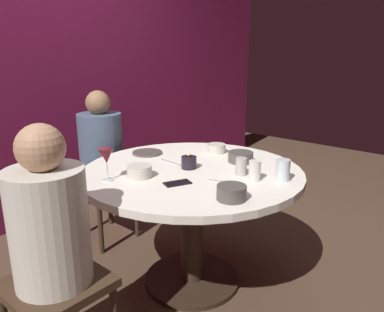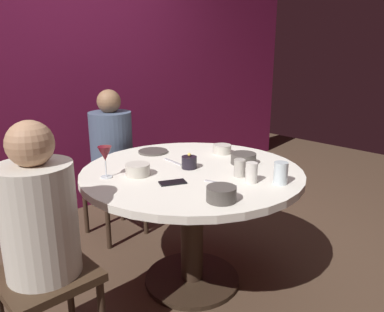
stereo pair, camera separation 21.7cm
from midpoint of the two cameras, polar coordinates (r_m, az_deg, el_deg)
ground_plane at (r=2.53m, az=2.59°, el=-18.54°), size 8.00×8.00×0.00m
back_wall at (r=3.40m, az=-17.39°, el=13.06°), size 6.00×0.10×2.60m
dining_table at (r=2.25m, az=2.78°, el=-5.99°), size 1.29×1.29×0.76m
seated_diner_left at (r=1.72m, az=-18.95°, el=-9.56°), size 0.40×0.40×1.16m
seated_diner_back at (r=2.87m, az=-10.09°, el=1.17°), size 0.40×0.40×1.15m
candle_holder at (r=2.20m, az=2.46°, el=-0.99°), size 0.09×0.09×0.09m
wine_glass at (r=2.04m, az=-10.23°, el=0.10°), size 0.08×0.08×0.18m
dinner_plate at (r=2.54m, az=-3.56°, el=0.65°), size 0.20×0.20×0.01m
cell_phone at (r=1.96m, az=0.18°, el=-4.13°), size 0.16×0.12×0.01m
bowl_serving_large at (r=2.53m, az=7.08°, el=1.03°), size 0.12×0.12×0.06m
bowl_salad_center at (r=2.32m, az=10.53°, el=-0.41°), size 0.16×0.16×0.06m
bowl_small_white at (r=1.75m, az=8.08°, el=-5.82°), size 0.14×0.14×0.07m
bowl_sauce_side at (r=2.08m, az=-5.36°, el=-2.14°), size 0.14×0.14×0.07m
cup_near_candle at (r=2.08m, az=10.26°, el=-1.87°), size 0.06×0.06×0.10m
cup_by_left_diner at (r=2.02m, az=16.43°, el=-2.57°), size 0.07×0.07×0.12m
cup_by_right_diner at (r=2.00m, az=12.17°, el=-2.55°), size 0.06×0.06×0.11m
fork_near_plate at (r=2.32m, az=-0.25°, el=-0.93°), size 0.03×0.18×0.01m
knife_near_plate at (r=1.97m, az=7.52°, el=-4.21°), size 0.07×0.18×0.01m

